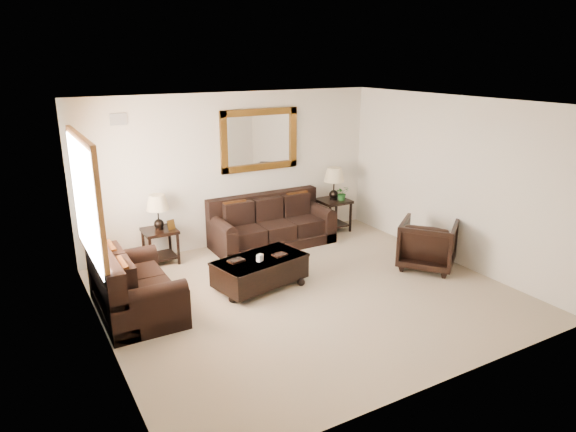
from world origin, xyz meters
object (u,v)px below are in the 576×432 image
loveseat (132,289)px  end_table_right (334,190)px  coffee_table (260,269)px  end_table_left (159,219)px  armchair (428,242)px  sofa (271,227)px

loveseat → end_table_right: bearing=-70.4°
end_table_right → coffee_table: bearing=-145.9°
end_table_right → end_table_left: bearing=179.7°
end_table_left → loveseat: bearing=-118.5°
loveseat → armchair: 4.58m
coffee_table → armchair: bearing=-25.7°
coffee_table → sofa: bearing=45.2°
coffee_table → loveseat: bearing=164.2°
sofa → loveseat: bearing=-153.4°
armchair → sofa: bearing=0.5°
end_table_left → end_table_right: end_table_right is taller
end_table_left → end_table_right: bearing=-0.3°
end_table_left → armchair: 4.36m
sofa → end_table_left: size_ratio=1.87×
sofa → coffee_table: 1.82m
loveseat → end_table_left: end_table_left is taller
coffee_table → armchair: armchair is taller
coffee_table → armchair: 2.76m
end_table_left → coffee_table: bearing=-59.0°
sofa → end_table_right: size_ratio=1.74×
loveseat → end_table_right: 4.54m
coffee_table → armchair: (2.68, -0.66, 0.15)m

